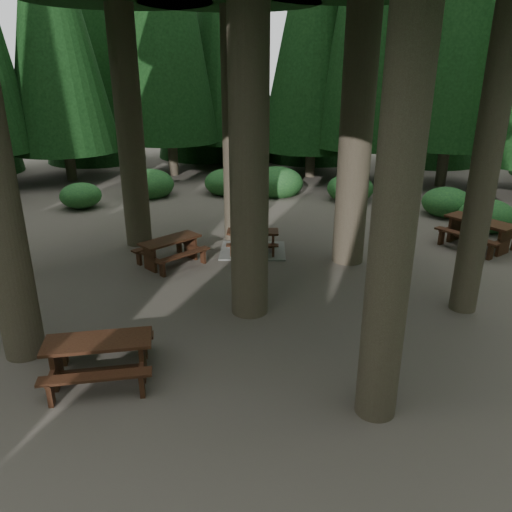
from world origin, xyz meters
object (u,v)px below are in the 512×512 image
(picnic_table_d, at_px, (479,229))
(picnic_table_e, at_px, (99,353))
(picnic_table_c, at_px, (253,245))
(picnic_table_b, at_px, (171,247))

(picnic_table_d, height_order, picnic_table_e, picnic_table_d)
(picnic_table_d, bearing_deg, picnic_table_c, -123.34)
(picnic_table_e, bearing_deg, picnic_table_b, 76.48)
(picnic_table_c, relative_size, picnic_table_e, 1.00)
(picnic_table_b, height_order, picnic_table_d, picnic_table_d)
(picnic_table_e, bearing_deg, picnic_table_c, 58.12)
(picnic_table_c, xyz_separation_m, picnic_table_d, (6.54, 2.71, 0.38))
(picnic_table_b, bearing_deg, picnic_table_e, -138.05)
(picnic_table_d, relative_size, picnic_table_e, 1.11)
(picnic_table_b, distance_m, picnic_table_e, 5.67)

